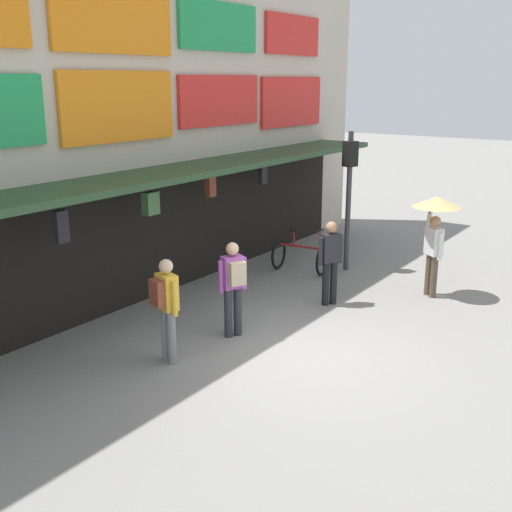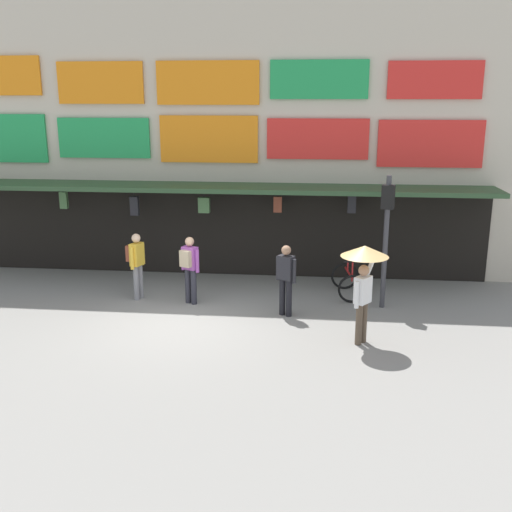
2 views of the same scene
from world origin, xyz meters
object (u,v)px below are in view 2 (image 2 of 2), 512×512
at_px(traffic_light_far, 387,221).
at_px(pedestrian_with_umbrella, 364,267).
at_px(pedestrian_in_yellow, 136,261).
at_px(pedestrian_in_red, 286,276).
at_px(bicycle_parked, 348,281).
at_px(pedestrian_in_white, 190,265).

height_order(traffic_light_far, pedestrian_with_umbrella, traffic_light_far).
xyz_separation_m(pedestrian_with_umbrella, pedestrian_in_yellow, (-5.42, 2.28, -0.66)).
distance_m(pedestrian_with_umbrella, pedestrian_in_red, 2.30).
bearing_deg(bicycle_parked, pedestrian_with_umbrella, -87.72).
height_order(bicycle_parked, pedestrian_with_umbrella, pedestrian_with_umbrella).
relative_size(traffic_light_far, bicycle_parked, 2.57).
xyz_separation_m(bicycle_parked, pedestrian_with_umbrella, (0.12, -3.05, 1.25)).
xyz_separation_m(bicycle_parked, pedestrian_in_red, (-1.52, -1.59, 0.55)).
bearing_deg(pedestrian_in_yellow, pedestrian_with_umbrella, -22.83).
xyz_separation_m(pedestrian_in_white, pedestrian_in_red, (2.38, -0.58, -0.04)).
height_order(pedestrian_with_umbrella, pedestrian_in_yellow, pedestrian_with_umbrella).
relative_size(traffic_light_far, pedestrian_in_red, 1.90).
height_order(bicycle_parked, pedestrian_in_red, pedestrian_in_red).
height_order(traffic_light_far, bicycle_parked, traffic_light_far).
bearing_deg(traffic_light_far, pedestrian_with_umbrella, -106.22).
height_order(bicycle_parked, pedestrian_in_white, pedestrian_in_white).
distance_m(bicycle_parked, pedestrian_with_umbrella, 3.30).
height_order(traffic_light_far, pedestrian_in_yellow, traffic_light_far).
xyz_separation_m(pedestrian_in_red, pedestrian_in_yellow, (-3.78, 0.82, 0.04)).
bearing_deg(pedestrian_in_red, bicycle_parked, 46.30).
xyz_separation_m(pedestrian_with_umbrella, pedestrian_in_white, (-4.01, 2.04, -0.66)).
relative_size(pedestrian_with_umbrella, pedestrian_in_red, 1.24).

